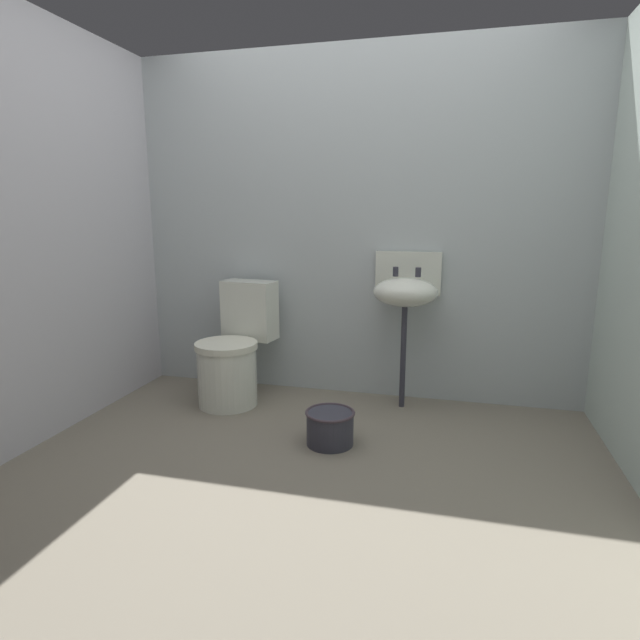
% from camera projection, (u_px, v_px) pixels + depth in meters
% --- Properties ---
extents(ground_plane, '(3.39, 2.81, 0.08)m').
position_uv_depth(ground_plane, '(305.00, 482.00, 2.49)').
color(ground_plane, '#716A5C').
extents(wall_back, '(3.39, 0.10, 2.27)m').
position_uv_depth(wall_back, '(355.00, 227.00, 3.43)').
color(wall_back, '#ACB6B8').
rests_on(wall_back, ground).
extents(wall_left, '(0.10, 2.61, 2.27)m').
position_uv_depth(wall_left, '(27.00, 232.00, 2.71)').
color(wall_left, '#B4B2BA').
rests_on(wall_left, ground).
extents(toilet_near_wall, '(0.47, 0.64, 0.78)m').
position_uv_depth(toilet_near_wall, '(234.00, 354.00, 3.40)').
color(toilet_near_wall, silver).
rests_on(toilet_near_wall, ground).
extents(sink, '(0.42, 0.35, 0.99)m').
position_uv_depth(sink, '(406.00, 291.00, 3.22)').
color(sink, '#31313C').
rests_on(sink, ground).
extents(bucket, '(0.27, 0.27, 0.19)m').
position_uv_depth(bucket, '(330.00, 427.00, 2.79)').
color(bucket, '#31313C').
rests_on(bucket, ground).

